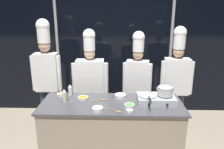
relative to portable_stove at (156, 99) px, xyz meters
The scene contains 19 objects.
window_wall_back 1.81m from the portable_stove, 111.08° to the left, with size 5.51×0.09×2.70m.
demo_counter 0.81m from the portable_stove, behind, with size 2.02×0.77×0.89m.
portable_stove is the anchor object (origin of this frame).
frying_pan 0.15m from the portable_stove, behind, with size 0.27×0.47×0.04m.
stock_pot 0.17m from the portable_stove, ahead, with size 0.24×0.21×0.12m.
squeeze_bottle_clear 1.31m from the portable_stove, 168.58° to the left, with size 0.06×0.06×0.17m.
squeeze_bottle_oil 1.31m from the portable_stove, behind, with size 0.06×0.06×0.19m.
prep_bowl_carrots 1.06m from the portable_stove, behind, with size 0.16×0.16×0.04m.
prep_bowl_rice 0.54m from the portable_stove, 160.73° to the left, with size 0.17×0.17×0.05m.
prep_bowl_mushrooms 1.44m from the portable_stove, behind, with size 0.14×0.14×0.04m.
prep_bowl_onion 0.50m from the portable_stove, 141.28° to the right, with size 0.09×0.09×0.04m.
prep_bowl_bean_sprouts 0.86m from the portable_stove, 160.36° to the right, with size 0.15×0.15×0.05m.
prep_bowl_scallions 0.42m from the portable_stove, 158.24° to the right, with size 0.14×0.14×0.04m.
serving_spoon_slotted 0.64m from the portable_stove, 152.41° to the right, with size 0.23×0.15×0.02m.
serving_spoon_solid 0.78m from the portable_stove, behind, with size 0.21×0.10×0.02m.
chef_head 1.90m from the portable_stove, 159.31° to the left, with size 0.51×0.22×2.03m.
chef_sous 1.21m from the portable_stove, 147.19° to the left, with size 0.62×0.26×1.87m.
chef_line 0.75m from the portable_stove, 106.42° to the left, with size 0.49×0.26×1.84m.
chef_pastry 0.84m from the portable_stove, 56.67° to the left, with size 0.55×0.23×1.92m.
Camera 1 is at (0.08, -2.86, 2.17)m, focal length 35.00 mm.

